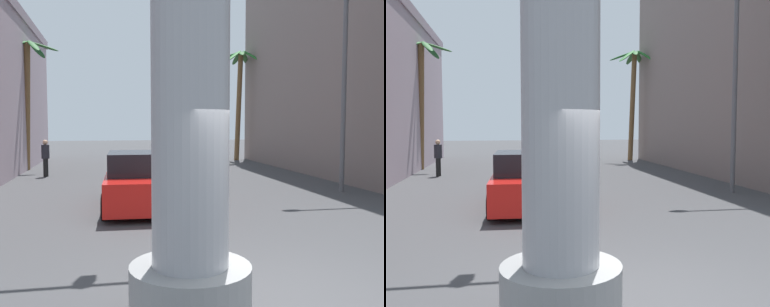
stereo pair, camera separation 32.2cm
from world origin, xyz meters
TOP-DOWN VIEW (x-y plane):
  - ground_plane at (0.00, 10.00)m, footprint 87.81×87.81m
  - building_right at (9.95, 13.31)m, footprint 6.37×17.79m
  - street_lamp at (5.41, 8.27)m, footprint 2.43×0.28m
  - car_lead at (-1.15, 7.01)m, footprint 2.33×4.90m
  - palm_tree_far_right at (6.13, 20.90)m, footprint 3.26×3.26m
  - palm_tree_far_left at (-5.97, 17.51)m, footprint 2.91×2.70m
  - pedestrian_far_left at (-4.78, 14.51)m, footprint 0.41×0.41m

SIDE VIEW (x-z plane):
  - ground_plane at x=0.00m, z-range 0.00..0.00m
  - car_lead at x=-1.15m, z-range -0.08..1.48m
  - pedestrian_far_left at x=-4.78m, z-range 0.13..1.76m
  - palm_tree_far_left at x=-5.97m, z-range 1.01..7.49m
  - street_lamp at x=5.41m, z-range 0.74..7.79m
  - palm_tree_far_right at x=6.13m, z-range 1.29..8.22m
  - building_right at x=9.95m, z-range 0.01..14.20m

